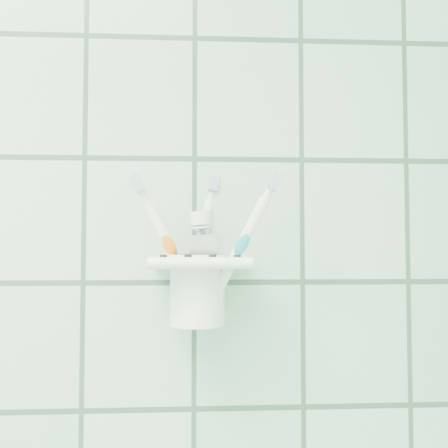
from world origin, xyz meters
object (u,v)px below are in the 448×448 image
(toothbrush_blue, at_px, (190,242))
(toothpaste_tube, at_px, (211,256))
(cup, at_px, (197,287))
(holder_bracket, at_px, (200,263))
(toothbrush_pink, at_px, (207,237))
(toothbrush_orange, at_px, (203,236))

(toothbrush_blue, height_order, toothpaste_tube, toothbrush_blue)
(cup, relative_size, toothpaste_tube, 0.63)
(cup, height_order, toothpaste_tube, toothpaste_tube)
(holder_bracket, xyz_separation_m, toothbrush_blue, (-0.01, 0.02, 0.03))
(toothbrush_pink, xyz_separation_m, toothpaste_tube, (0.01, -0.01, -0.03))
(toothbrush_pink, bearing_deg, toothpaste_tube, -46.76)
(holder_bracket, xyz_separation_m, toothbrush_pink, (0.01, 0.01, 0.04))
(toothbrush_blue, bearing_deg, holder_bracket, -66.39)
(cup, relative_size, toothbrush_pink, 0.45)
(cup, bearing_deg, toothbrush_blue, 125.29)
(toothbrush_pink, height_order, toothpaste_tube, toothbrush_pink)
(cup, relative_size, toothbrush_orange, 0.44)
(toothbrush_pink, bearing_deg, holder_bracket, -146.89)
(toothpaste_tube, bearing_deg, toothbrush_blue, 154.64)
(toothbrush_orange, bearing_deg, toothbrush_pink, 66.11)
(holder_bracket, relative_size, toothbrush_blue, 0.64)
(toothbrush_blue, distance_m, toothpaste_tube, 0.04)
(toothpaste_tube, bearing_deg, toothbrush_orange, -135.72)
(holder_bracket, distance_m, toothbrush_orange, 0.04)
(toothbrush_blue, bearing_deg, cup, -67.32)
(cup, bearing_deg, toothbrush_orange, -58.77)
(holder_bracket, height_order, toothbrush_pink, toothbrush_pink)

